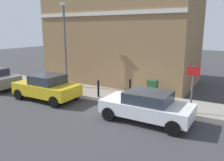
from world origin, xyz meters
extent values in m
plane|color=#38383A|center=(0.00, 0.00, 0.00)|extent=(80.00, 80.00, 0.00)
cube|color=gray|center=(1.97, 6.00, 0.07)|extent=(2.46, 30.00, 0.15)
cube|color=olive|center=(6.33, 3.55, 4.66)|extent=(6.27, 11.09, 9.32)
cube|color=silver|center=(3.16, 3.55, 5.13)|extent=(0.12, 11.09, 0.24)
cube|color=silver|center=(-0.68, -1.29, 0.62)|extent=(1.88, 4.10, 0.59)
cube|color=#2D333D|center=(-0.68, -1.36, 1.14)|extent=(1.62, 1.97, 0.51)
cylinder|color=black|center=(-1.51, 0.21, 0.32)|extent=(0.23, 0.64, 0.64)
cylinder|color=black|center=(0.20, 0.18, 0.32)|extent=(0.23, 0.64, 0.64)
cylinder|color=black|center=(-1.56, -2.75, 0.32)|extent=(0.23, 0.64, 0.64)
cylinder|color=black|center=(0.14, -2.79, 0.32)|extent=(0.23, 0.64, 0.64)
cube|color=gold|center=(-0.56, 5.07, 0.66)|extent=(1.85, 3.96, 0.67)
cube|color=#2D333D|center=(-0.56, 4.93, 1.25)|extent=(1.62, 1.68, 0.55)
cylinder|color=black|center=(-1.43, 6.50, 0.32)|extent=(0.22, 0.64, 0.64)
cylinder|color=black|center=(0.31, 6.50, 0.32)|extent=(0.22, 0.64, 0.64)
cylinder|color=black|center=(-1.43, 3.64, 0.32)|extent=(0.22, 0.64, 0.64)
cylinder|color=black|center=(0.31, 3.64, 0.32)|extent=(0.22, 0.64, 0.64)
cylinder|color=black|center=(0.24, 8.80, 0.32)|extent=(0.22, 0.64, 0.64)
cube|color=#1E4C28|center=(2.12, -0.55, 0.72)|extent=(0.40, 0.55, 1.15)
cube|color=#333333|center=(2.12, -0.55, 0.19)|extent=(0.46, 0.61, 0.08)
cylinder|color=black|center=(2.22, 0.91, 0.62)|extent=(0.12, 0.12, 0.95)
sphere|color=black|center=(2.22, 0.91, 1.12)|extent=(0.14, 0.14, 0.14)
cylinder|color=black|center=(0.99, 2.41, 0.62)|extent=(0.12, 0.12, 0.95)
sphere|color=black|center=(0.99, 2.41, 1.12)|extent=(0.14, 0.14, 0.14)
cylinder|color=#59595B|center=(0.99, -2.92, 1.30)|extent=(0.08, 0.08, 2.30)
cube|color=white|center=(0.97, -2.92, 2.20)|extent=(0.03, 0.56, 0.40)
cube|color=red|center=(0.96, -2.92, 2.20)|extent=(0.01, 0.60, 0.44)
cylinder|color=#59595B|center=(2.16, 5.88, 2.90)|extent=(0.14, 0.14, 5.50)
cube|color=#A5A599|center=(2.16, 5.88, 5.77)|extent=(0.20, 0.44, 0.20)
camera|label=1|loc=(-9.88, -4.77, 4.09)|focal=36.23mm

